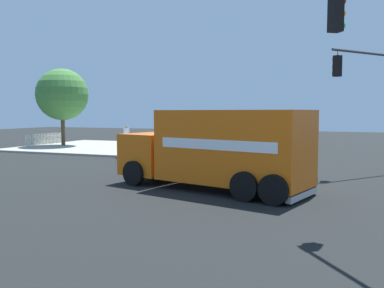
% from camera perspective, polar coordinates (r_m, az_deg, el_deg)
% --- Properties ---
extents(ground_plane, '(100.00, 100.00, 0.00)m').
position_cam_1_polar(ground_plane, '(17.21, -0.65, -5.49)').
color(ground_plane, black).
extents(sidewalk_corner_near, '(11.61, 11.61, 0.14)m').
position_cam_1_polar(sidewalk_corner_near, '(35.13, -12.55, -0.40)').
color(sidewalk_corner_near, '#9E998E').
rests_on(sidewalk_corner_near, ground).
extents(delivery_truck, '(4.44, 8.01, 3.03)m').
position_cam_1_polar(delivery_truck, '(15.79, 3.47, -0.67)').
color(delivery_truck, orange).
rests_on(delivery_truck, ground).
extents(traffic_light_secondary, '(4.00, 3.16, 6.02)m').
position_cam_1_polar(traffic_light_secondary, '(22.57, 24.10, 6.69)').
color(traffic_light_secondary, '#38383D').
rests_on(traffic_light_secondary, ground).
extents(pickup_black, '(2.32, 5.23, 1.38)m').
position_cam_1_polar(pickup_black, '(26.66, -4.25, -0.39)').
color(pickup_black, black).
rests_on(pickup_black, ground).
extents(pedestrian_near_corner, '(0.35, 0.48, 1.59)m').
position_cam_1_polar(pedestrian_near_corner, '(37.72, -8.98, 1.45)').
color(pedestrian_near_corner, navy).
rests_on(pedestrian_near_corner, sidewalk_corner_near).
extents(picket_fence_run, '(4.78, 0.05, 0.95)m').
position_cam_1_polar(picket_fence_run, '(38.48, -19.42, 0.69)').
color(picket_fence_run, silver).
rests_on(picket_fence_run, sidewalk_corner_near).
extents(shade_tree_near, '(4.31, 4.31, 6.42)m').
position_cam_1_polar(shade_tree_near, '(36.56, -17.37, 6.48)').
color(shade_tree_near, brown).
rests_on(shade_tree_near, sidewalk_corner_near).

